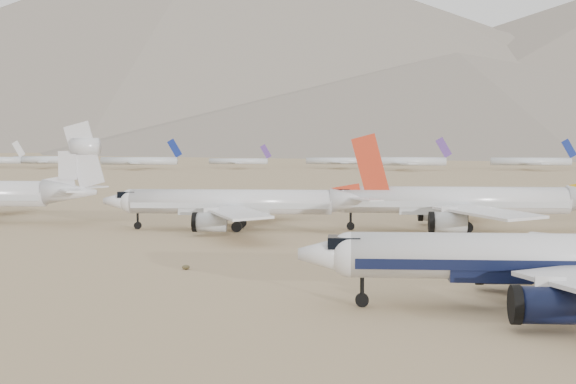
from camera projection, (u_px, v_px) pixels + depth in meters
The scene contains 7 objects.
ground at pixel (452, 296), 81.76m from camera, with size 7000.00×7000.00×0.00m, color #87704E.
main_airliner at pixel (573, 259), 74.78m from camera, with size 49.51×48.36×17.47m.
row2_gold_tail at pixel (468, 201), 138.73m from camera, with size 51.71×50.57×18.41m.
row2_orange_tail at pixel (242, 203), 140.25m from camera, with size 47.57×46.54×16.97m.
distant_storage_row at pixel (407, 161), 414.13m from camera, with size 563.51×58.40×14.43m.
mountain_range at pixel (384, 56), 1704.07m from camera, with size 7354.00×3024.00×470.00m.
desert_scrub at pixel (129, 350), 59.72m from camera, with size 219.83×121.67×0.63m.
Camera 1 is at (-10.89, -81.86, 16.07)m, focal length 50.00 mm.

